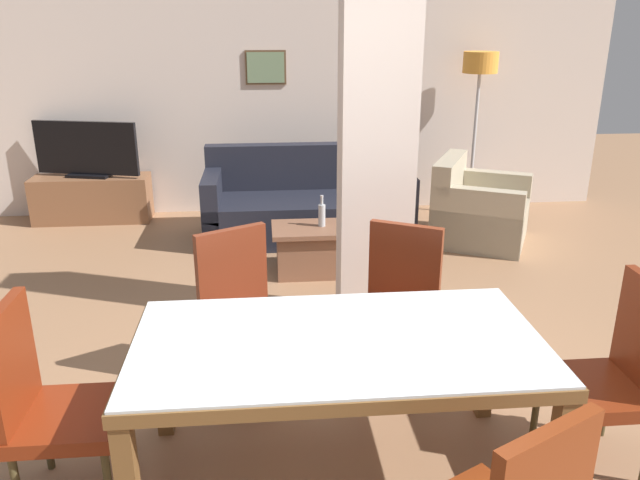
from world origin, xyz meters
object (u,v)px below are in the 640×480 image
dining_chair_far_left (243,309)px  dining_chair_head_left (47,399)px  coffee_table (317,249)px  armchair (477,213)px  tv_stand (92,199)px  dining_chair_head_right (616,370)px  floor_lamp (479,78)px  tv_screen (86,150)px  sofa (307,207)px  dining_chair_far_right (397,303)px  dining_table (338,366)px  bottle (322,214)px

dining_chair_far_left → dining_chair_head_left: 1.19m
dining_chair_head_left → coffee_table: size_ratio=1.24×
coffee_table → armchair: bearing=22.9°
tv_stand → dining_chair_head_right: bearing=-50.7°
dining_chair_head_left → floor_lamp: 5.44m
coffee_table → tv_screen: size_ratio=0.70×
sofa → floor_lamp: 2.33m
dining_chair_far_right → tv_screen: size_ratio=0.87×
dining_chair_head_right → dining_chair_far_right: bearing=46.6°
dining_chair_head_left → tv_screen: tv_screen is taller
dining_chair_far_right → coffee_table: 1.80m
dining_chair_head_right → tv_screen: bearing=39.3°
dining_chair_head_right → sofa: dining_chair_head_right is taller
sofa → coffee_table: 1.01m
dining_chair_head_right → armchair: size_ratio=0.82×
armchair → tv_stand: size_ratio=0.96×
dining_chair_far_left → tv_screen: tv_screen is taller
dining_chair_far_left → sofa: 2.82m
dining_chair_far_left → sofa: dining_chair_far_left is taller
dining_chair_far_left → coffee_table: (0.59, 1.74, -0.30)m
dining_chair_far_right → tv_stand: (-2.63, 3.46, -0.27)m
dining_chair_head_right → tv_stand: 5.55m
dining_chair_far_left → dining_chair_far_right: 0.91m
dining_chair_far_left → dining_chair_far_right: same height
dining_chair_far_left → dining_chair_head_left: same height
tv_stand → floor_lamp: bearing=-1.2°
dining_chair_head_right → armchair: 3.31m
sofa → tv_screen: bearing=-16.8°
armchair → tv_screen: size_ratio=1.06×
dining_table → floor_lamp: 4.74m
sofa → tv_screen: (-2.30, 0.70, 0.48)m
dining_chair_far_left → armchair: dining_chair_far_left is taller
armchair → coffee_table: bearing=-40.0°
dining_table → coffee_table: dining_table is taller
tv_stand → tv_screen: (0.00, 0.00, 0.54)m
armchair → bottle: 1.76m
dining_chair_far_right → armchair: 2.79m
bottle → tv_screen: size_ratio=0.24×
tv_screen → coffee_table: bearing=157.5°
tv_stand → coffee_table: bearing=-36.4°
dining_chair_head_left → coffee_table: bearing=151.1°
dining_chair_far_right → dining_chair_head_left: 1.94m
dining_chair_far_right → dining_table: bearing=90.0°
dining_chair_far_right → sofa: 2.79m
dining_chair_head_left → armchair: bearing=136.9°
bottle → armchair: bearing=22.8°
dining_table → dining_chair_head_right: (1.34, 0.00, -0.10)m
dining_chair_head_left → armchair: size_ratio=0.82×
dining_chair_head_left → coffee_table: (1.43, 2.58, -0.30)m
bottle → coffee_table: bearing=-153.7°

